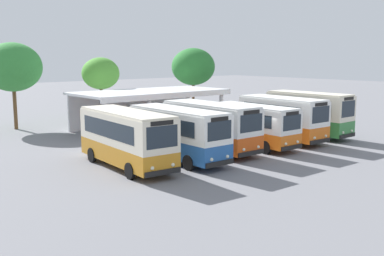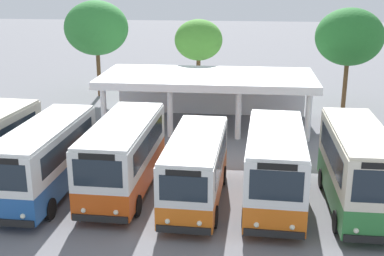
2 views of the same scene
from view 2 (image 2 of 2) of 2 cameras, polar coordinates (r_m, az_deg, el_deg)
name	(u,v)px [view 2 (image 2 of 2)]	position (r m, az deg, el deg)	size (l,w,h in m)	color
ground_plane	(184,221)	(20.86, -0.93, -10.43)	(180.00, 180.00, 0.00)	slate
city_bus_second_in_row	(46,157)	(23.45, -16.14, -3.13)	(2.42, 7.79, 3.26)	black
city_bus_middle_cream	(124,154)	(23.01, -7.74, -2.91)	(2.60, 7.72, 3.30)	black
city_bus_fourth_amber	(196,167)	(21.73, 0.42, -4.41)	(2.46, 7.11, 3.01)	black
city_bus_fifth_blue	(275,165)	(21.69, 9.35, -4.17)	(2.68, 7.17, 3.36)	black
city_bus_far_end_green	(357,166)	(22.12, 18.11, -4.13)	(2.32, 7.18, 3.56)	black
terminal_canopy	(208,83)	(33.40, 1.85, 5.07)	(13.70, 6.42, 3.40)	silver
waiting_chair_end_by_column	(186,122)	(32.35, -0.71, 0.73)	(0.46, 0.46, 0.86)	slate
waiting_chair_second_from_end	(195,122)	(32.30, 0.35, 0.70)	(0.46, 0.46, 0.86)	slate
waiting_chair_middle_seat	(204,123)	(32.13, 1.40, 0.61)	(0.46, 0.46, 0.86)	slate
waiting_chair_fourth_seat	(214,123)	(32.11, 2.48, 0.59)	(0.46, 0.46, 0.86)	slate
waiting_chair_fifth_seat	(223,123)	(32.16, 3.56, 0.60)	(0.46, 0.46, 0.86)	slate
roadside_tree_behind_canopy	(199,40)	(39.06, 0.74, 9.89)	(3.67, 3.67, 6.32)	brown
roadside_tree_east_of_canopy	(349,37)	(38.32, 17.34, 9.78)	(4.83, 4.83, 7.33)	brown
roadside_tree_west_of_canopy	(96,28)	(41.32, -10.75, 11.03)	(5.03, 5.03, 7.63)	brown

